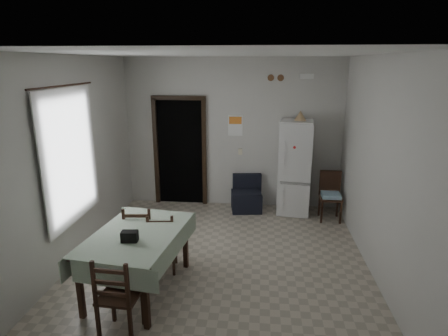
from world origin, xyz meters
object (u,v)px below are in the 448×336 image
at_px(navy_seat, 246,194).
at_px(corner_chair, 331,197).
at_px(dining_chair_near_head, 120,295).
at_px(fridge, 294,168).
at_px(dining_chair_far_left, 141,236).
at_px(dining_chair_far_right, 163,241).
at_px(dining_table, 139,262).

relative_size(navy_seat, corner_chair, 0.77).
xyz_separation_m(navy_seat, dining_chair_near_head, (-1.17, -3.61, 0.13)).
distance_m(fridge, dining_chair_far_left, 3.22).
distance_m(corner_chair, dining_chair_near_head, 4.27).
relative_size(fridge, dining_chair_far_left, 1.92).
bearing_deg(fridge, dining_chair_far_right, -123.30).
bearing_deg(navy_seat, dining_table, -121.71).
relative_size(fridge, navy_seat, 2.61).
distance_m(dining_table, dining_chair_far_right, 0.54).
height_order(dining_table, dining_chair_far_left, dining_chair_far_left).
distance_m(navy_seat, dining_chair_near_head, 3.79).
bearing_deg(dining_chair_far_left, dining_chair_far_right, 162.63).
bearing_deg(dining_chair_far_right, dining_table, 63.29).
bearing_deg(navy_seat, fridge, -7.92).
bearing_deg(navy_seat, corner_chair, -19.32).
bearing_deg(dining_chair_near_head, dining_chair_far_left, -77.63).
relative_size(navy_seat, dining_table, 0.45).
distance_m(fridge, dining_table, 3.55).
xyz_separation_m(dining_chair_far_left, dining_chair_far_right, (0.33, -0.07, -0.03)).
distance_m(navy_seat, dining_chair_far_right, 2.53).
bearing_deg(dining_table, navy_seat, 73.65).
distance_m(corner_chair, dining_chair_far_left, 3.50).
distance_m(dining_table, dining_chair_near_head, 0.81).
xyz_separation_m(fridge, dining_table, (-2.13, -2.80, -0.50)).
height_order(corner_chair, dining_chair_far_right, corner_chair).
relative_size(fridge, corner_chair, 2.00).
distance_m(navy_seat, dining_table, 3.06).
distance_m(fridge, dining_chair_near_head, 4.18).
height_order(fridge, dining_chair_far_left, fridge).
relative_size(fridge, dining_table, 1.18).
xyz_separation_m(navy_seat, dining_chair_far_left, (-1.39, -2.23, 0.12)).
relative_size(fridge, dining_chair_far_right, 2.06).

